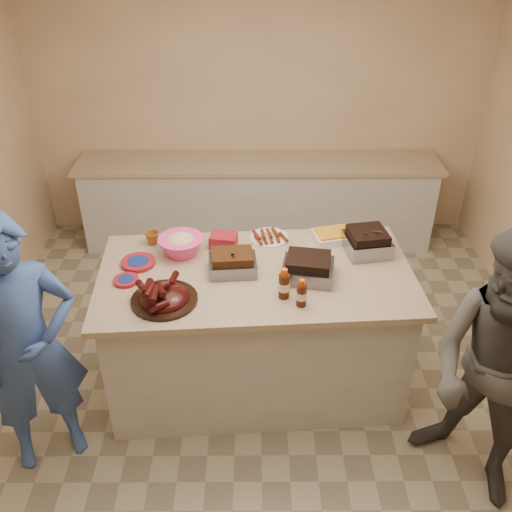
{
  "coord_description": "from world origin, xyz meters",
  "views": [
    {
      "loc": [
        -0.05,
        -3.06,
        3.15
      ],
      "look_at": [
        -0.03,
        0.14,
        1.1
      ],
      "focal_mm": 40.0,
      "sensor_mm": 36.0,
      "label": 1
    }
  ],
  "objects_px": {
    "island": "(256,380)",
    "mustard_bottle": "(237,269)",
    "bbq_bottle_b": "(284,297)",
    "guest_blue": "(56,448)",
    "guest_gray": "(468,478)",
    "bbq_bottle_a": "(301,305)",
    "plastic_cup": "(153,244)",
    "rib_platter": "(165,301)",
    "roasting_pan": "(366,252)",
    "coleslaw_bowl": "(182,254)"
  },
  "relations": [
    {
      "from": "island",
      "to": "mustard_bottle",
      "type": "bearing_deg",
      "value": 158.75
    },
    {
      "from": "bbq_bottle_b",
      "to": "guest_blue",
      "type": "bearing_deg",
      "value": -167.15
    },
    {
      "from": "island",
      "to": "guest_gray",
      "type": "height_order",
      "value": "island"
    },
    {
      "from": "bbq_bottle_a",
      "to": "plastic_cup",
      "type": "bearing_deg",
      "value": 144.42
    },
    {
      "from": "rib_platter",
      "to": "bbq_bottle_a",
      "type": "xyz_separation_m",
      "value": [
        0.85,
        -0.04,
        0.0
      ]
    },
    {
      "from": "rib_platter",
      "to": "guest_blue",
      "type": "xyz_separation_m",
      "value": [
        -0.78,
        -0.31,
        -1.0
      ]
    },
    {
      "from": "island",
      "to": "guest_blue",
      "type": "height_order",
      "value": "island"
    },
    {
      "from": "bbq_bottle_a",
      "to": "guest_gray",
      "type": "xyz_separation_m",
      "value": [
        1.07,
        -0.51,
        -1.0
      ]
    },
    {
      "from": "roasting_pan",
      "to": "bbq_bottle_b",
      "type": "relative_size",
      "value": 1.4
    },
    {
      "from": "mustard_bottle",
      "to": "coleslaw_bowl",
      "type": "bearing_deg",
      "value": 153.13
    },
    {
      "from": "roasting_pan",
      "to": "mustard_bottle",
      "type": "relative_size",
      "value": 2.21
    },
    {
      "from": "bbq_bottle_a",
      "to": "guest_blue",
      "type": "xyz_separation_m",
      "value": [
        -1.62,
        -0.26,
        -1.0
      ]
    },
    {
      "from": "roasting_pan",
      "to": "bbq_bottle_a",
      "type": "xyz_separation_m",
      "value": [
        -0.5,
        -0.61,
        0.0
      ]
    },
    {
      "from": "island",
      "to": "bbq_bottle_a",
      "type": "distance_m",
      "value": 1.09
    },
    {
      "from": "roasting_pan",
      "to": "coleslaw_bowl",
      "type": "height_order",
      "value": "coleslaw_bowl"
    },
    {
      "from": "bbq_bottle_a",
      "to": "guest_blue",
      "type": "bearing_deg",
      "value": -170.83
    },
    {
      "from": "rib_platter",
      "to": "mustard_bottle",
      "type": "xyz_separation_m",
      "value": [
        0.44,
        0.35,
        0.0
      ]
    },
    {
      "from": "rib_platter",
      "to": "mustard_bottle",
      "type": "relative_size",
      "value": 3.14
    },
    {
      "from": "plastic_cup",
      "to": "guest_blue",
      "type": "distance_m",
      "value": 1.53
    },
    {
      "from": "guest_blue",
      "to": "guest_gray",
      "type": "bearing_deg",
      "value": -31.02
    },
    {
      "from": "roasting_pan",
      "to": "mustard_bottle",
      "type": "xyz_separation_m",
      "value": [
        -0.91,
        -0.21,
        0.0
      ]
    },
    {
      "from": "plastic_cup",
      "to": "bbq_bottle_b",
      "type": "bearing_deg",
      "value": -35.12
    },
    {
      "from": "bbq_bottle_b",
      "to": "plastic_cup",
      "type": "height_order",
      "value": "bbq_bottle_b"
    },
    {
      "from": "guest_gray",
      "to": "bbq_bottle_b",
      "type": "bearing_deg",
      "value": -157.21
    },
    {
      "from": "bbq_bottle_a",
      "to": "mustard_bottle",
      "type": "relative_size",
      "value": 1.42
    },
    {
      "from": "guest_blue",
      "to": "plastic_cup",
      "type": "bearing_deg",
      "value": 33.05
    },
    {
      "from": "coleslaw_bowl",
      "to": "bbq_bottle_a",
      "type": "relative_size",
      "value": 1.67
    },
    {
      "from": "rib_platter",
      "to": "bbq_bottle_a",
      "type": "height_order",
      "value": "bbq_bottle_a"
    },
    {
      "from": "bbq_bottle_a",
      "to": "bbq_bottle_b",
      "type": "bearing_deg",
      "value": 140.52
    },
    {
      "from": "roasting_pan",
      "to": "guest_gray",
      "type": "relative_size",
      "value": 0.16
    },
    {
      "from": "rib_platter",
      "to": "roasting_pan",
      "type": "relative_size",
      "value": 1.42
    },
    {
      "from": "guest_blue",
      "to": "guest_gray",
      "type": "distance_m",
      "value": 2.71
    },
    {
      "from": "bbq_bottle_a",
      "to": "guest_blue",
      "type": "relative_size",
      "value": 0.11
    },
    {
      "from": "bbq_bottle_b",
      "to": "mustard_bottle",
      "type": "height_order",
      "value": "bbq_bottle_b"
    },
    {
      "from": "roasting_pan",
      "to": "coleslaw_bowl",
      "type": "distance_m",
      "value": 1.3
    },
    {
      "from": "coleslaw_bowl",
      "to": "guest_gray",
      "type": "height_order",
      "value": "coleslaw_bowl"
    },
    {
      "from": "plastic_cup",
      "to": "rib_platter",
      "type": "bearing_deg",
      "value": -75.76
    },
    {
      "from": "bbq_bottle_a",
      "to": "roasting_pan",
      "type": "bearing_deg",
      "value": 50.57
    },
    {
      "from": "bbq_bottle_b",
      "to": "mustard_bottle",
      "type": "bearing_deg",
      "value": 134.18
    },
    {
      "from": "coleslaw_bowl",
      "to": "bbq_bottle_b",
      "type": "xyz_separation_m",
      "value": [
        0.7,
        -0.51,
        0.0
      ]
    },
    {
      "from": "island",
      "to": "rib_platter",
      "type": "xyz_separation_m",
      "value": [
        -0.57,
        -0.31,
        1.0
      ]
    },
    {
      "from": "rib_platter",
      "to": "coleslaw_bowl",
      "type": "bearing_deg",
      "value": 84.89
    },
    {
      "from": "rib_platter",
      "to": "guest_gray",
      "type": "distance_m",
      "value": 2.23
    },
    {
      "from": "coleslaw_bowl",
      "to": "plastic_cup",
      "type": "height_order",
      "value": "coleslaw_bowl"
    },
    {
      "from": "mustard_bottle",
      "to": "guest_blue",
      "type": "bearing_deg",
      "value": -151.51
    },
    {
      "from": "roasting_pan",
      "to": "guest_gray",
      "type": "height_order",
      "value": "roasting_pan"
    },
    {
      "from": "bbq_bottle_b",
      "to": "mustard_bottle",
      "type": "relative_size",
      "value": 1.57
    },
    {
      "from": "coleslaw_bowl",
      "to": "guest_blue",
      "type": "relative_size",
      "value": 0.18
    },
    {
      "from": "roasting_pan",
      "to": "bbq_bottle_a",
      "type": "height_order",
      "value": "bbq_bottle_a"
    },
    {
      "from": "rib_platter",
      "to": "guest_gray",
      "type": "height_order",
      "value": "rib_platter"
    }
  ]
}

